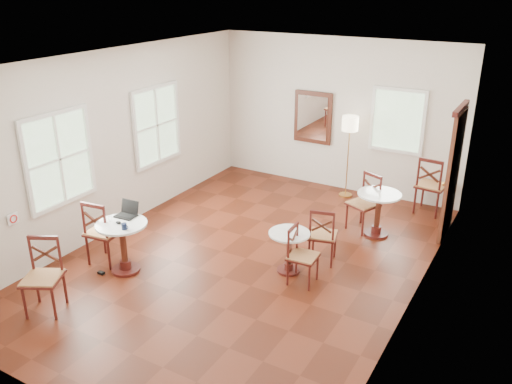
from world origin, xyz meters
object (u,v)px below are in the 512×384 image
chair_back_b (364,203)px  power_adapter (101,273)px  chair_mid_b (302,256)px  mouse (118,223)px  chair_near_b (43,277)px  cafe_table_mid (289,248)px  floor_lamp (350,129)px  cafe_table_back (378,209)px  chair_back_a (431,185)px  chair_near_a (103,232)px  chair_mid_a (323,235)px  navy_mug (124,226)px  laptop (128,212)px  cafe_table_near (123,242)px  water_glass (110,218)px

chair_back_b → power_adapter: (-2.80, -3.34, -0.47)m
chair_mid_b → chair_back_b: size_ratio=0.87×
mouse → chair_near_b: bearing=-86.6°
cafe_table_mid → power_adapter: cafe_table_mid is taller
floor_lamp → power_adapter: (-2.00, -4.61, -1.34)m
cafe_table_mid → cafe_table_back: cafe_table_back is taller
chair_near_b → chair_back_a: bearing=29.8°
chair_near_a → chair_back_b: size_ratio=1.06×
chair_mid_a → chair_back_b: size_ratio=0.92×
cafe_table_mid → chair_back_a: chair_back_a is taller
chair_mid_a → mouse: chair_mid_a is taller
cafe_table_back → navy_mug: (-2.65, -3.11, 0.35)m
chair_back_a → navy_mug: 5.49m
cafe_table_back → laptop: (-2.93, -2.74, 0.36)m
chair_mid_a → laptop: size_ratio=2.87×
navy_mug → chair_back_a: bearing=54.4°
cafe_table_mid → chair_mid_b: size_ratio=0.74×
chair_near_b → chair_mid_b: bearing=13.6°
chair_mid_b → chair_near_b: bearing=127.6°
cafe_table_near → chair_near_a: 0.44m
mouse → water_glass: (-0.16, 0.01, 0.03)m
cafe_table_back → chair_mid_b: bearing=-103.0°
chair_back_b → water_glass: (-2.74, -3.10, 0.33)m
cafe_table_back → chair_mid_a: (-0.43, -1.30, -0.02)m
chair_mid_a → chair_back_a: size_ratio=0.84×
water_glass → cafe_table_back: bearing=45.0°
cafe_table_mid → chair_mid_a: chair_mid_a is taller
chair_mid_a → chair_mid_b: chair_mid_a is taller
cafe_table_near → power_adapter: cafe_table_near is taller
cafe_table_back → chair_near_b: (-3.02, -4.23, 0.03)m
cafe_table_mid → chair_near_a: (-2.52, -1.14, 0.12)m
cafe_table_back → floor_lamp: 1.95m
cafe_table_back → chair_near_b: bearing=-125.5°
chair_near_b → floor_lamp: size_ratio=0.62×
chair_mid_a → mouse: size_ratio=9.61×
cafe_table_back → chair_mid_b: (-0.46, -1.98, -0.04)m
chair_mid_a → navy_mug: 2.89m
cafe_table_near → cafe_table_back: bearing=46.6°
chair_near_a → navy_mug: 0.71m
mouse → water_glass: size_ratio=1.08×
laptop → chair_near_b: bearing=-97.0°
chair_near_b → chair_back_a: 6.62m
chair_mid_a → chair_mid_b: bearing=74.2°
cafe_table_mid → navy_mug: size_ratio=5.58×
laptop → water_glass: bearing=-110.3°
cafe_table_near → cafe_table_mid: 2.40m
cafe_table_near → cafe_table_back: (2.83, 2.99, -0.01)m
chair_near_b → cafe_table_near: bearing=53.4°
chair_mid_a → laptop: 2.91m
chair_near_b → navy_mug: size_ratio=8.73×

